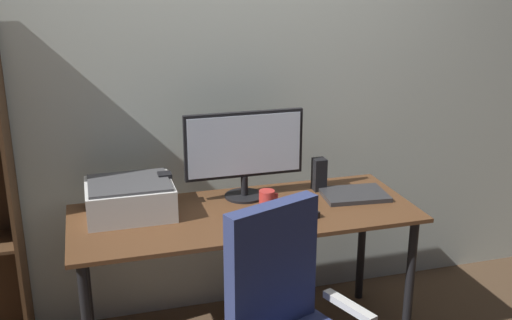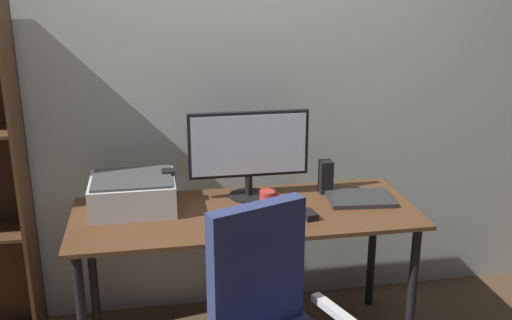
{
  "view_description": "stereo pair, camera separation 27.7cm",
  "coord_description": "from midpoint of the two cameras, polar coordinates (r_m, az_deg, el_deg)",
  "views": [
    {
      "loc": [
        -0.69,
        -2.56,
        1.86
      ],
      "look_at": [
        0.05,
        -0.03,
        1.0
      ],
      "focal_mm": 42.3,
      "sensor_mm": 36.0,
      "label": 1
    },
    {
      "loc": [
        -0.42,
        -2.62,
        1.86
      ],
      "look_at": [
        0.05,
        -0.03,
        1.0
      ],
      "focal_mm": 42.3,
      "sensor_mm": 36.0,
      "label": 2
    }
  ],
  "objects": [
    {
      "name": "speaker_left",
      "position": [
        2.96,
        -5.6,
        -2.54
      ],
      "size": [
        0.06,
        0.07,
        0.17
      ],
      "primitive_type": "cube",
      "color": "black",
      "rests_on": "desk"
    },
    {
      "name": "printer",
      "position": [
        2.91,
        -8.92,
        -3.17
      ],
      "size": [
        0.4,
        0.34,
        0.16
      ],
      "color": "silver",
      "rests_on": "desk"
    },
    {
      "name": "keyboard",
      "position": [
        2.76,
        3.3,
        -5.82
      ],
      "size": [
        0.29,
        0.11,
        0.02
      ],
      "primitive_type": "cube",
      "rotation": [
        0.0,
        0.0,
        -0.02
      ],
      "color": "#B7BABC",
      "rests_on": "desk"
    },
    {
      "name": "mouse",
      "position": [
        2.82,
        7.85,
        -5.22
      ],
      "size": [
        0.07,
        0.1,
        0.03
      ],
      "primitive_type": "cube",
      "rotation": [
        0.0,
        0.0,
        0.17
      ],
      "color": "black",
      "rests_on": "desk"
    },
    {
      "name": "laptop",
      "position": [
        3.07,
        12.36,
        -3.62
      ],
      "size": [
        0.34,
        0.26,
        0.02
      ],
      "primitive_type": "cube",
      "rotation": [
        0.0,
        0.0,
        -0.09
      ],
      "color": "#2D2D30",
      "rests_on": "desk"
    },
    {
      "name": "speaker_right",
      "position": [
        3.12,
        9.15,
        -1.62
      ],
      "size": [
        0.06,
        0.07,
        0.17
      ],
      "primitive_type": "cube",
      "color": "black",
      "rests_on": "desk"
    },
    {
      "name": "back_wall",
      "position": [
        3.19,
        -0.0,
        7.88
      ],
      "size": [
        6.4,
        0.1,
        2.6
      ],
      "primitive_type": "cube",
      "color": "beige",
      "rests_on": "ground"
    },
    {
      "name": "desk",
      "position": [
        2.91,
        1.73,
        -6.48
      ],
      "size": [
        1.64,
        0.65,
        0.74
      ],
      "color": "#56351E",
      "rests_on": "ground"
    },
    {
      "name": "coffee_mug",
      "position": [
        2.86,
        3.88,
        -3.96
      ],
      "size": [
        0.09,
        0.08,
        0.1
      ],
      "color": "#B72D28",
      "rests_on": "desk"
    },
    {
      "name": "monitor",
      "position": [
        2.97,
        1.97,
        1.05
      ],
      "size": [
        0.6,
        0.2,
        0.44
      ],
      "color": "black",
      "rests_on": "desk"
    }
  ]
}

